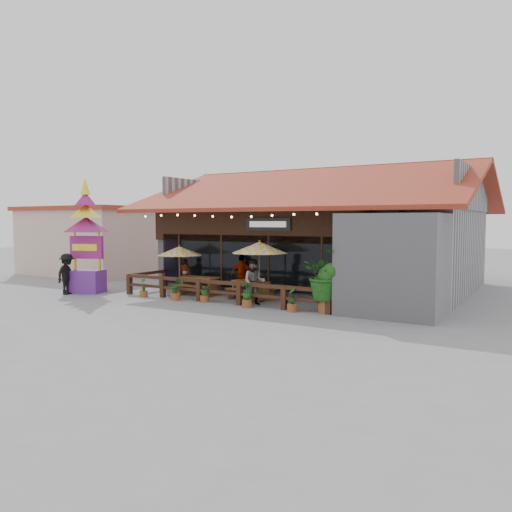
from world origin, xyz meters
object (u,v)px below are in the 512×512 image
Objects in this scene: umbrella_right at (260,248)px; tropical_plant at (327,276)px; picnic_table_left at (200,283)px; thai_sign_tower at (86,228)px; picnic_table_right at (251,287)px; umbrella_left at (179,251)px; pedestrian at (67,274)px.

umbrella_right reaches higher than tropical_plant.
tropical_plant is (6.66, -1.17, 0.80)m from picnic_table_left.
picnic_table_right is at bearing 15.86° from thai_sign_tower.
umbrella_left is at bearing -166.47° from picnic_table_left.
umbrella_left reaches higher than picnic_table_right.
umbrella_right is 3.67m from picnic_table_left.
thai_sign_tower is at bearing -164.14° from picnic_table_right.
picnic_table_right is 1.06× the size of pedestrian.
pedestrian is (-0.34, -0.85, -2.10)m from thai_sign_tower.
thai_sign_tower is (-8.19, -1.92, 0.80)m from umbrella_right.
picnic_table_right is (-0.58, 0.24, -1.70)m from umbrella_right.
tropical_plant reaches higher than pedestrian.
pedestrian is (-11.93, -1.81, -0.42)m from tropical_plant.
umbrella_left is 1.17× the size of picnic_table_right.
tropical_plant is (11.59, 0.96, -1.68)m from thai_sign_tower.
picnic_table_right is 4.24m from tropical_plant.
umbrella_left is 0.98× the size of tropical_plant.
tropical_plant is at bearing -15.82° from umbrella_right.
thai_sign_tower reaches higher than umbrella_left.
picnic_table_right is at bearing 163.18° from tropical_plant.
picnic_table_left is at bearing 13.53° from umbrella_left.
picnic_table_right is (3.65, 0.26, -1.43)m from umbrella_left.
umbrella_left is at bearing -70.97° from pedestrian.
thai_sign_tower is 2.29m from pedestrian.
tropical_plant is at bearing -94.93° from pedestrian.
picnic_table_left is 5.91m from thai_sign_tower.
umbrella_right is 0.50× the size of thai_sign_tower.
picnic_table_left is (0.97, 0.23, -1.41)m from umbrella_left.
picnic_table_left is 0.87× the size of picnic_table_right.
tropical_plant is at bearing -9.99° from picnic_table_left.
thai_sign_tower is at bearing -166.79° from umbrella_right.
picnic_table_right is 0.34× the size of thai_sign_tower.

